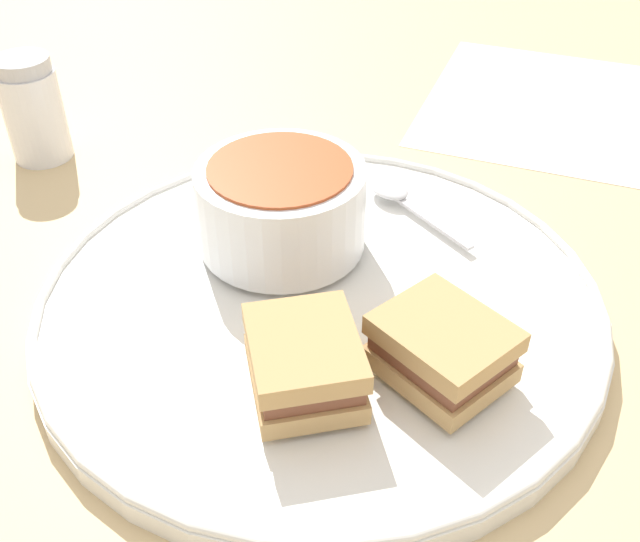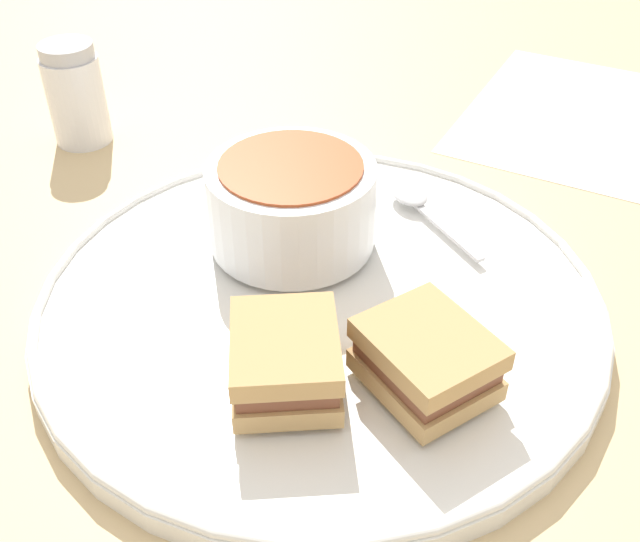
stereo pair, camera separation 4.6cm
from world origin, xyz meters
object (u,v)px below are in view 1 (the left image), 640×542
at_px(soup_bowl, 281,206).
at_px(sandwich_half_far, 442,349).
at_px(salt_shaker, 33,110).
at_px(sandwich_half_near, 304,362).
at_px(spoon, 395,193).

relative_size(soup_bowl, sandwich_half_far, 1.28).
bearing_deg(salt_shaker, sandwich_half_far, -22.02).
bearing_deg(sandwich_half_near, spoon, 91.17).
xyz_separation_m(sandwich_half_near, sandwich_half_far, (0.07, 0.04, 0.00)).
xyz_separation_m(spoon, salt_shaker, (-0.31, -0.01, 0.02)).
height_order(sandwich_half_near, salt_shaker, salt_shaker).
height_order(spoon, sandwich_half_far, sandwich_half_far).
xyz_separation_m(spoon, sandwich_half_near, (0.00, -0.20, 0.01)).
distance_m(soup_bowl, salt_shaker, 0.26).
relative_size(sandwich_half_near, sandwich_half_far, 1.01).
bearing_deg(sandwich_half_far, soup_bowl, 147.06).
xyz_separation_m(sandwich_half_far, salt_shaker, (-0.38, 0.15, 0.01)).
distance_m(spoon, sandwich_half_far, 0.18).
bearing_deg(sandwich_half_near, sandwich_half_far, 27.69).
bearing_deg(sandwich_half_near, salt_shaker, 148.85).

